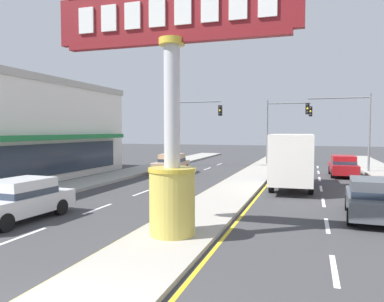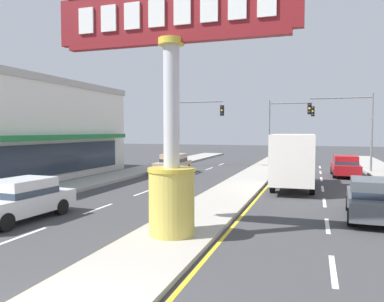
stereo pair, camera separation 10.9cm
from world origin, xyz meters
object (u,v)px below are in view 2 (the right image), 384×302
district_sign (171,113)px  traffic_light_median_far (285,121)px  storefront_left (5,130)px  sedan_far_right_lane (173,163)px  traffic_light_right_side (347,119)px  sedan_far_left_oncoming (373,199)px  sedan_near_right_lane (20,199)px  sedan_mid_left_lane (345,166)px  traffic_light_left_side (192,120)px  box_truck_near_left_lane (293,159)px

district_sign → traffic_light_median_far: 25.92m
storefront_left → sedan_far_right_lane: 11.98m
traffic_light_right_side → sedan_far_left_oncoming: (-0.29, -16.52, -3.46)m
storefront_left → sedan_near_right_lane: size_ratio=4.26×
sedan_far_left_oncoming → storefront_left: bearing=168.1°
storefront_left → traffic_light_right_side: size_ratio=3.02×
sedan_far_right_lane → district_sign: bearing=-69.1°
traffic_light_median_far → sedan_near_right_lane: size_ratio=1.41×
district_sign → sedan_mid_left_lane: district_sign is taller
district_sign → sedan_far_right_lane: (-6.25, 16.36, -3.07)m
sedan_mid_left_lane → sedan_far_left_oncoming: same height
sedan_far_right_lane → storefront_left: bearing=-142.8°
traffic_light_median_far → district_sign: bearing=-93.2°
storefront_left → traffic_light_left_side: 15.43m
storefront_left → traffic_light_right_side: bearing=28.3°
sedan_far_right_lane → sedan_mid_left_lane: size_ratio=1.01×
district_sign → sedan_far_right_lane: size_ratio=1.74×
traffic_light_left_side → box_truck_near_left_lane: bearing=-47.6°
sedan_mid_left_lane → sedan_far_left_oncoming: bearing=-90.0°
sedan_far_right_lane → traffic_light_right_side: bearing=20.8°
sedan_far_right_lane → sedan_far_left_oncoming: bearing=-43.0°
sedan_near_right_lane → box_truck_near_left_lane: size_ratio=0.63×
traffic_light_left_side → box_truck_near_left_lane: (9.52, -10.42, -2.55)m
sedan_far_right_lane → sedan_mid_left_lane: (12.50, 2.08, 0.00)m
traffic_light_left_side → sedan_near_right_lane: traffic_light_left_side is taller
district_sign → sedan_far_right_lane: district_sign is taller
traffic_light_median_far → sedan_near_right_lane: bearing=-106.8°
sedan_far_right_lane → sedan_near_right_lane: bearing=-90.0°
sedan_mid_left_lane → traffic_light_left_side: bearing=165.4°
sedan_near_right_lane → storefront_left: bearing=136.8°
traffic_light_left_side → sedan_far_left_oncoming: traffic_light_left_side is taller
box_truck_near_left_lane → sedan_far_left_oncoming: 7.46m
storefront_left → traffic_light_median_far: bearing=44.3°
traffic_light_right_side → sedan_far_right_lane: traffic_light_right_side is taller
district_sign → storefront_left: 18.14m
sedan_mid_left_lane → district_sign: bearing=-108.7°
district_sign → sedan_far_left_oncoming: district_sign is taller
traffic_light_median_far → box_truck_near_left_lane: (1.55, -14.54, -2.50)m
traffic_light_left_side → sedan_mid_left_lane: size_ratio=1.43×
traffic_light_right_side → sedan_mid_left_lane: traffic_light_right_side is taller
district_sign → sedan_far_right_lane: 17.78m
district_sign → storefront_left: district_sign is taller
storefront_left → sedan_far_right_lane: size_ratio=4.27×
traffic_light_right_side → sedan_near_right_lane: size_ratio=1.41×
traffic_light_median_far → sedan_mid_left_lane: size_ratio=1.43×
traffic_light_right_side → box_truck_near_left_lane: (-3.55, -9.87, -2.55)m
traffic_light_left_side → traffic_light_median_far: 8.97m
sedan_far_right_lane → sedan_mid_left_lane: 12.67m
traffic_light_left_side → box_truck_near_left_lane: traffic_light_left_side is taller
storefront_left → sedan_far_right_lane: bearing=37.2°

